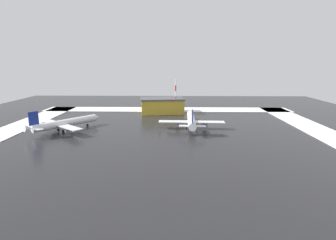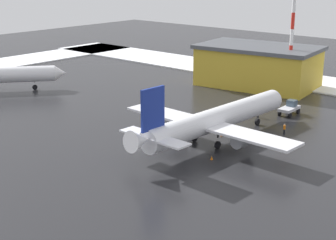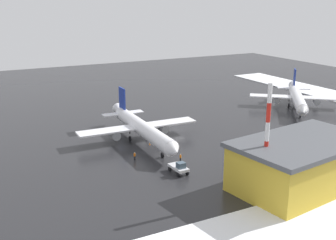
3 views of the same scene
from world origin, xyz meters
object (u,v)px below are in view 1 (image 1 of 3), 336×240
ground_crew_beside_wing (202,121)px  antenna_mast (176,97)px  ground_crew_by_nose_gear (186,119)px  cargo_hangar (162,105)px  airplane_parked_portside (65,123)px  pushback_tug (191,116)px  airplane_far_rear (191,120)px  traffic_cone_near_nose (189,126)px  traffic_cone_mid_line (202,131)px

ground_crew_beside_wing → antenna_mast: (13.05, -25.10, 8.75)m
ground_crew_by_nose_gear → cargo_hangar: bearing=-166.0°
airplane_parked_portside → pushback_tug: (-56.38, -27.11, -2.09)m
airplane_parked_portside → antenna_mast: bearing=-10.2°
pushback_tug → ground_crew_by_nose_gear: bearing=146.4°
airplane_far_rear → cargo_hangar: (14.75, -35.54, 0.97)m
antenna_mast → traffic_cone_near_nose: size_ratio=35.33×
airplane_far_rear → traffic_cone_near_nose: bearing=16.2°
traffic_cone_near_nose → ground_crew_by_nose_gear: bearing=-84.6°
ground_crew_beside_wing → traffic_cone_mid_line: size_ratio=3.11×
ground_crew_by_nose_gear → traffic_cone_mid_line: bearing=-2.6°
airplane_parked_portside → pushback_tug: size_ratio=6.12×
ground_crew_by_nose_gear → antenna_mast: (5.08, -19.88, 8.75)m
airplane_parked_portside → ground_crew_by_nose_gear: bearing=-28.8°
ground_crew_beside_wing → antenna_mast: bearing=56.5°
airplane_parked_portside → ground_crew_beside_wing: (-61.12, -16.65, -2.40)m
airplane_far_rear → traffic_cone_near_nose: size_ratio=64.35×
airplane_far_rear → traffic_cone_mid_line: airplane_far_rear is taller
ground_crew_beside_wing → pushback_tug: bearing=53.4°
airplane_far_rear → cargo_hangar: size_ratio=1.32×
cargo_hangar → ground_crew_by_nose_gear: bearing=114.7°
ground_crew_by_nose_gear → traffic_cone_mid_line: (-5.94, 21.32, -0.70)m
antenna_mast → ground_crew_by_nose_gear: bearing=104.3°
traffic_cone_near_nose → ground_crew_beside_wing: bearing=-133.7°
traffic_cone_near_nose → airplane_far_rear: bearing=104.2°
ground_crew_by_nose_gear → ground_crew_beside_wing: bearing=38.6°
pushback_tug → antenna_mast: bearing=27.6°
airplane_parked_portside → ground_crew_by_nose_gear: airplane_parked_portside is taller
ground_crew_beside_wing → antenna_mast: antenna_mast is taller
traffic_cone_near_nose → airplane_parked_portside: bearing=10.0°
airplane_far_rear → antenna_mast: (6.93, -34.94, 6.24)m
ground_crew_beside_wing → traffic_cone_mid_line: ground_crew_beside_wing is taller
pushback_tug → traffic_cone_near_nose: bearing=171.3°
airplane_parked_portside → ground_crew_by_nose_gear: size_ratio=16.73×
airplane_parked_portside → cargo_hangar: size_ratio=1.07×
traffic_cone_mid_line → antenna_mast: bearing=-75.0°
airplane_parked_portside → cargo_hangar: bearing=-4.7°
pushback_tug → antenna_mast: (8.31, -14.64, 8.43)m
traffic_cone_near_nose → traffic_cone_mid_line: same height
traffic_cone_mid_line → airplane_parked_portside: bearing=0.5°
airplane_parked_portside → antenna_mast: (-48.07, -41.75, 6.34)m
ground_crew_beside_wing → cargo_hangar: (20.87, -25.70, 3.47)m
ground_crew_by_nose_gear → traffic_cone_near_nose: 12.41m
cargo_hangar → airplane_far_rear: bearing=105.1°
airplane_parked_portside → pushback_tug: bearing=-25.5°
traffic_cone_near_nose → traffic_cone_mid_line: size_ratio=1.00×
cargo_hangar → traffic_cone_near_nose: (-14.06, 32.81, -4.17)m
airplane_parked_portside → cargo_hangar: 58.43m
airplane_parked_portside → antenna_mast: antenna_mast is taller
ground_crew_by_nose_gear → cargo_hangar: 24.44m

